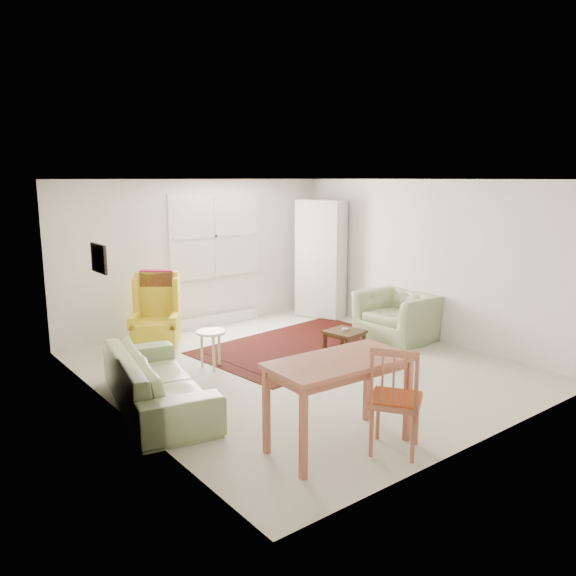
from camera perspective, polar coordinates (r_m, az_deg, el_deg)
room at (r=7.52m, az=0.53°, el=1.46°), size 5.04×5.54×2.51m
rug at (r=8.58m, az=1.64°, el=-5.84°), size 3.29×2.30×0.03m
sofa at (r=6.44m, az=-13.16°, el=-8.06°), size 1.26×2.28×0.87m
armchair at (r=9.05m, az=11.21°, el=-2.33°), size 1.05×1.19×0.89m
wingback_chair at (r=8.48m, az=-13.37°, el=-2.38°), size 0.95×0.96×1.16m
coffee_table at (r=8.09m, az=5.76°, el=-5.63°), size 0.54×0.54×0.39m
stool at (r=7.64m, az=-7.77°, el=-6.17°), size 0.46×0.46×0.52m
cabinet at (r=10.24m, az=3.37°, el=2.95°), size 0.75×0.96×2.13m
desk at (r=5.41m, az=5.19°, el=-11.58°), size 1.40×0.75×0.87m
desk_chair at (r=5.37m, az=10.88°, el=-10.87°), size 0.64×0.64×1.05m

